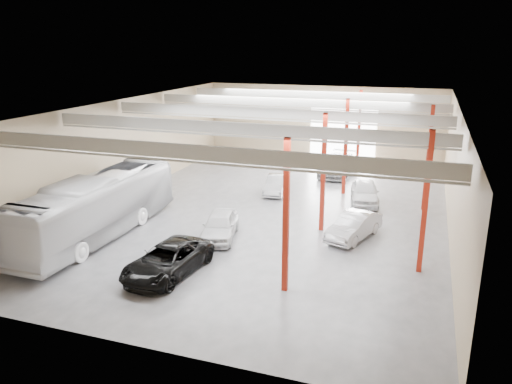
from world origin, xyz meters
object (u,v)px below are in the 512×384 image
Objects in this scene: car_row_c at (337,165)px; car_right_near at (354,226)px; black_sedan at (168,260)px; car_right_far at (365,192)px; coach_bus at (96,207)px; car_row_b at (277,184)px; car_row_a at (220,225)px.

car_row_c is 1.33× the size of car_right_near.
black_sedan is 10.90m from car_right_near.
car_right_far is at bearing -63.04° from car_row_c.
black_sedan is (6.23, -3.15, -1.03)m from coach_bus.
black_sedan reaches higher than car_right_near.
coach_bus reaches higher than car_row_c.
car_row_b is (1.01, 14.82, -0.08)m from black_sedan.
car_right_far reaches higher than car_right_near.
car_row_a is (6.74, 2.05, -1.01)m from coach_bus.
car_row_b is (7.24, 11.66, -1.10)m from coach_bus.
car_right_near is at bearing -73.22° from car_row_c.
car_right_near is at bearing -97.16° from car_right_far.
car_row_a is 0.96× the size of car_right_far.
car_row_b is at bearing 73.74° from car_row_a.
car_right_far reaches higher than car_row_b.
car_row_b is 0.87× the size of car_right_far.
car_row_a is 0.76× the size of car_row_c.
car_row_a is at bearing -100.08° from car_row_c.
car_row_a is 7.66m from car_right_near.
coach_bus is 21.33m from car_row_c.
car_row_a is 11.65m from car_right_far.
car_right_far is at bearing -9.06° from car_row_b.
car_row_a is at bearing 16.83° from coach_bus.
car_right_near is at bearing 17.75° from coach_bus.
car_row_c is at bearing 57.62° from car_row_b.
coach_bus is 7.12m from car_row_a.
car_right_near is (3.44, -14.01, -0.12)m from car_row_c.
coach_bus is 3.14× the size of car_row_b.
car_right_far is (13.74, 11.37, -0.98)m from coach_bus.
coach_bus is at bearing -128.30° from car_row_b.
coach_bus is 13.77m from car_row_b.
car_row_a reaches higher than car_row_b.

